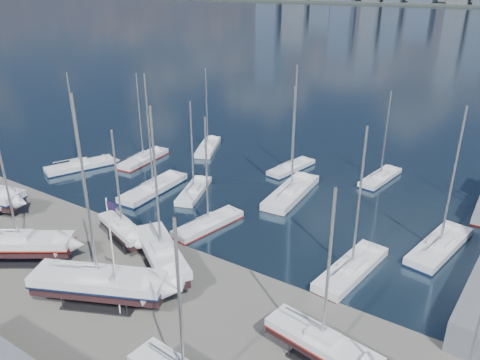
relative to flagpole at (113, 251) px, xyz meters
The scene contains 18 objects.
ground 7.17m from the flagpole, 128.30° to the left, with size 1400.00×1400.00×0.00m, color #605E59.
sailboat_cradle_1 15.67m from the flagpole, behind, with size 10.87×8.61×17.63m.
sailboat_cradle_2 13.22m from the flagpole, 134.94° to the left, with size 8.37×4.67×13.38m.
sailboat_cradle_3 5.12m from the flagpole, behind, with size 12.59×8.22×19.55m.
sailboat_cradle_4 8.42m from the flagpole, 101.04° to the left, with size 10.60×8.21×17.29m.
sailboat_cradle_6 18.37m from the flagpole, 14.34° to the left, with size 9.53×3.95×15.02m.
sailboat_moored_0 38.18m from the flagpole, 146.07° to the left, with size 6.78×10.84×15.72m.
sailboat_moored_1 38.82m from the flagpole, 131.16° to the left, with size 3.78×10.28×15.04m.
sailboat_moored_2 44.38m from the flagpole, 116.89° to the left, with size 6.66×9.99×14.74m.
sailboat_moored_3 26.88m from the flagpole, 126.73° to the left, with size 3.77×11.67×17.24m.
sailboat_moored_4 26.52m from the flagpole, 114.03° to the left, with size 5.57×9.39×13.70m.
sailboat_moored_5 39.37m from the flagpole, 94.84° to the left, with size 4.14×9.55×13.81m.
sailboat_moored_6 18.40m from the flagpole, 100.36° to the left, with size 4.40×9.93×14.35m.
sailboat_moored_7 30.96m from the flagpole, 87.88° to the left, with size 4.43×12.59×18.65m.
sailboat_moored_8 43.91m from the flagpole, 77.26° to the left, with size 3.84×9.63×14.00m.
sailboat_moored_9 23.64m from the flagpole, 49.71° to the left, with size 4.26×11.03×16.23m.
sailboat_moored_10 34.77m from the flagpole, 51.63° to the left, with size 5.12×11.76×17.02m.
flagpole is the anchor object (origin of this frame).
Camera 1 is at (29.02, -34.30, 27.49)m, focal length 35.00 mm.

